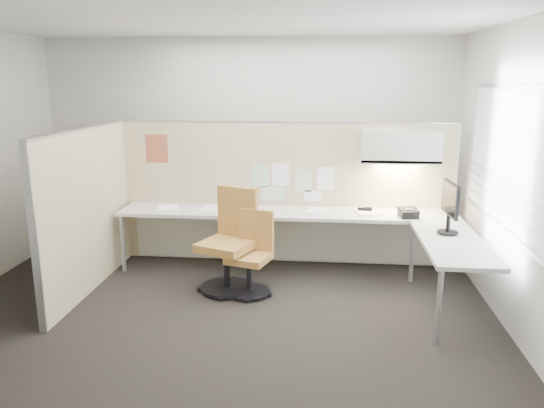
# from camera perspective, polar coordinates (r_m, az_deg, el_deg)

# --- Properties ---
(floor) EXTENTS (5.50, 4.50, 0.01)m
(floor) POSITION_cam_1_polar(r_m,az_deg,el_deg) (5.44, -5.91, -11.47)
(floor) COLOR black
(floor) RESTS_ON ground
(ceiling) EXTENTS (5.50, 4.50, 0.01)m
(ceiling) POSITION_cam_1_polar(r_m,az_deg,el_deg) (4.97, -6.74, 19.43)
(ceiling) COLOR white
(ceiling) RESTS_ON wall_back
(wall_back) EXTENTS (5.50, 0.02, 2.80)m
(wall_back) POSITION_cam_1_polar(r_m,az_deg,el_deg) (7.21, -2.58, 6.41)
(wall_back) COLOR beige
(wall_back) RESTS_ON ground
(wall_front) EXTENTS (5.50, 0.02, 2.80)m
(wall_front) POSITION_cam_1_polar(r_m,az_deg,el_deg) (2.91, -15.48, -4.63)
(wall_front) COLOR beige
(wall_front) RESTS_ON ground
(wall_right) EXTENTS (0.02, 4.50, 2.80)m
(wall_right) POSITION_cam_1_polar(r_m,az_deg,el_deg) (5.20, 24.91, 2.43)
(wall_right) COLOR beige
(wall_right) RESTS_ON ground
(window_pane) EXTENTS (0.01, 2.80, 1.30)m
(window_pane) POSITION_cam_1_polar(r_m,az_deg,el_deg) (5.16, 24.82, 4.08)
(window_pane) COLOR #9EA9B7
(window_pane) RESTS_ON wall_right
(partition_back) EXTENTS (4.10, 0.06, 1.75)m
(partition_back) POSITION_cam_1_polar(r_m,az_deg,el_deg) (6.60, 1.38, 1.14)
(partition_back) COLOR #CABB8C
(partition_back) RESTS_ON floor
(partition_left) EXTENTS (0.06, 2.20, 1.75)m
(partition_left) POSITION_cam_1_polar(r_m,az_deg,el_deg) (6.07, -19.17, -0.71)
(partition_left) COLOR #CABB8C
(partition_left) RESTS_ON floor
(desk) EXTENTS (4.00, 2.07, 0.73)m
(desk) POSITION_cam_1_polar(r_m,az_deg,el_deg) (6.19, 4.55, -2.34)
(desk) COLOR beige
(desk) RESTS_ON floor
(overhead_bin) EXTENTS (0.90, 0.36, 0.38)m
(overhead_bin) POSITION_cam_1_polar(r_m,az_deg,el_deg) (6.32, 13.62, 6.07)
(overhead_bin) COLOR beige
(overhead_bin) RESTS_ON partition_back
(task_light_strip) EXTENTS (0.60, 0.06, 0.02)m
(task_light_strip) POSITION_cam_1_polar(r_m,az_deg,el_deg) (6.35, 13.52, 4.19)
(task_light_strip) COLOR #FFEABF
(task_light_strip) RESTS_ON overhead_bin
(pinned_papers) EXTENTS (1.01, 0.00, 0.47)m
(pinned_papers) POSITION_cam_1_polar(r_m,az_deg,el_deg) (6.53, 2.06, 2.42)
(pinned_papers) COLOR #8CBF8C
(pinned_papers) RESTS_ON partition_back
(poster) EXTENTS (0.28, 0.00, 0.35)m
(poster) POSITION_cam_1_polar(r_m,az_deg,el_deg) (6.78, -12.30, 5.85)
(poster) COLOR #E4501C
(poster) RESTS_ON partition_back
(chair_left) EXTENTS (0.67, 0.69, 1.10)m
(chair_left) POSITION_cam_1_polar(r_m,az_deg,el_deg) (5.81, -4.52, -4.28)
(chair_left) COLOR black
(chair_left) RESTS_ON floor
(chair_right) EXTENTS (0.51, 0.53, 0.88)m
(chair_right) POSITION_cam_1_polar(r_m,az_deg,el_deg) (5.72, -2.23, -5.61)
(chair_right) COLOR black
(chair_right) RESTS_ON floor
(monitor) EXTENTS (0.21, 0.51, 0.53)m
(monitor) POSITION_cam_1_polar(r_m,az_deg,el_deg) (5.62, 18.58, -0.05)
(monitor) COLOR black
(monitor) RESTS_ON desk
(phone) EXTENTS (0.24, 0.23, 0.12)m
(phone) POSITION_cam_1_polar(r_m,az_deg,el_deg) (6.21, 14.41, -0.95)
(phone) COLOR black
(phone) RESTS_ON desk
(stapler) EXTENTS (0.15, 0.08, 0.05)m
(stapler) POSITION_cam_1_polar(r_m,az_deg,el_deg) (6.36, 9.83, -0.64)
(stapler) COLOR black
(stapler) RESTS_ON desk
(tape_dispenser) EXTENTS (0.10, 0.07, 0.06)m
(tape_dispenser) POSITION_cam_1_polar(r_m,az_deg,el_deg) (6.35, 10.28, -0.62)
(tape_dispenser) COLOR black
(tape_dispenser) RESTS_ON desk
(coat_hook) EXTENTS (0.18, 0.42, 1.27)m
(coat_hook) POSITION_cam_1_polar(r_m,az_deg,el_deg) (5.29, -24.10, 2.99)
(coat_hook) COLOR silver
(coat_hook) RESTS_ON partition_left
(paper_stack_0) EXTENTS (0.29, 0.35, 0.03)m
(paper_stack_0) POSITION_cam_1_polar(r_m,az_deg,el_deg) (6.49, -11.23, -0.49)
(paper_stack_0) COLOR white
(paper_stack_0) RESTS_ON desk
(paper_stack_1) EXTENTS (0.29, 0.34, 0.02)m
(paper_stack_1) POSITION_cam_1_polar(r_m,az_deg,el_deg) (6.42, -6.52, -0.54)
(paper_stack_1) COLOR white
(paper_stack_1) RESTS_ON desk
(paper_stack_2) EXTENTS (0.24, 0.31, 0.04)m
(paper_stack_2) POSITION_cam_1_polar(r_m,az_deg,el_deg) (6.22, -2.27, -0.80)
(paper_stack_2) COLOR white
(paper_stack_2) RESTS_ON desk
(paper_stack_3) EXTENTS (0.29, 0.34, 0.01)m
(paper_stack_3) POSITION_cam_1_polar(r_m,az_deg,el_deg) (6.33, 4.82, -0.72)
(paper_stack_3) COLOR white
(paper_stack_3) RESTS_ON desk
(paper_stack_4) EXTENTS (0.29, 0.34, 0.02)m
(paper_stack_4) POSITION_cam_1_polar(r_m,az_deg,el_deg) (6.31, 10.12, -0.90)
(paper_stack_4) COLOR white
(paper_stack_4) RESTS_ON desk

